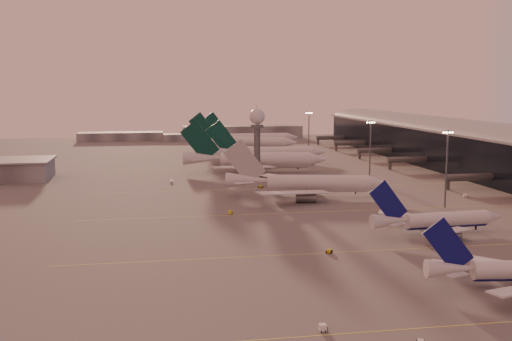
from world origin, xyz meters
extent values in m
plane|color=#5D5A5A|center=(0.00, 0.00, 0.00)|extent=(700.00, 700.00, 0.00)
cube|color=#D7D14C|center=(30.00, 10.00, 0.01)|extent=(180.00, 0.25, 0.02)
cube|color=#D7D14C|center=(30.00, 55.00, 0.01)|extent=(180.00, 0.25, 0.02)
cube|color=#D7D14C|center=(30.00, 100.00, 0.01)|extent=(180.00, 0.25, 0.02)
cube|color=#D7D14C|center=(30.00, 150.00, 0.01)|extent=(180.00, 0.25, 0.02)
cube|color=black|center=(108.00, 110.00, 9.00)|extent=(36.00, 360.00, 18.00)
cylinder|color=gray|center=(108.00, 110.00, 18.00)|extent=(10.08, 360.00, 10.08)
cube|color=gray|center=(108.00, 110.00, 18.20)|extent=(40.00, 362.00, 0.80)
cylinder|color=#4F5256|center=(82.00, 86.00, 4.50)|extent=(22.00, 2.80, 2.80)
cube|color=#4F5256|center=(72.00, 86.00, 2.20)|extent=(1.20, 1.20, 4.40)
cylinder|color=#4F5256|center=(82.00, 142.00, 4.50)|extent=(22.00, 2.80, 2.80)
cube|color=#4F5256|center=(72.00, 142.00, 2.20)|extent=(1.20, 1.20, 4.40)
cylinder|color=#4F5256|center=(82.00, 184.00, 4.50)|extent=(22.00, 2.80, 2.80)
cube|color=#4F5256|center=(72.00, 184.00, 2.20)|extent=(1.20, 1.20, 4.40)
cylinder|color=#4F5256|center=(82.00, 226.00, 4.50)|extent=(22.00, 2.80, 2.80)
cube|color=#4F5256|center=(72.00, 226.00, 2.20)|extent=(1.20, 1.20, 4.40)
cylinder|color=#4F5256|center=(82.00, 266.00, 4.50)|extent=(22.00, 2.80, 2.80)
cube|color=#4F5256|center=(72.00, 266.00, 2.20)|extent=(1.20, 1.20, 4.40)
cylinder|color=#4F5256|center=(5.00, 120.00, 11.00)|extent=(2.60, 2.60, 22.00)
cylinder|color=#4F5256|center=(5.00, 120.00, 22.50)|extent=(5.20, 5.20, 1.20)
sphere|color=silver|center=(5.00, 120.00, 26.40)|extent=(6.40, 6.40, 6.40)
cylinder|color=#4F5256|center=(5.00, 120.00, 30.10)|extent=(0.16, 0.16, 2.00)
cylinder|color=#4F5256|center=(55.00, 55.00, 12.50)|extent=(0.56, 0.56, 25.00)
cube|color=#4F5256|center=(55.00, 55.00, 24.50)|extent=(3.60, 0.25, 0.25)
sphere|color=#FFEABF|center=(53.50, 55.00, 24.10)|extent=(0.56, 0.56, 0.56)
sphere|color=#FFEABF|center=(54.50, 55.00, 24.10)|extent=(0.56, 0.56, 0.56)
sphere|color=#FFEABF|center=(55.50, 55.00, 24.10)|extent=(0.56, 0.56, 0.56)
sphere|color=#FFEABF|center=(56.50, 55.00, 24.10)|extent=(0.56, 0.56, 0.56)
cylinder|color=#4F5256|center=(50.00, 110.00, 12.50)|extent=(0.56, 0.56, 25.00)
cube|color=#4F5256|center=(50.00, 110.00, 24.50)|extent=(3.60, 0.25, 0.25)
sphere|color=#FFEABF|center=(48.50, 110.00, 24.10)|extent=(0.56, 0.56, 0.56)
sphere|color=#FFEABF|center=(49.50, 110.00, 24.10)|extent=(0.56, 0.56, 0.56)
sphere|color=#FFEABF|center=(50.50, 110.00, 24.10)|extent=(0.56, 0.56, 0.56)
sphere|color=#FFEABF|center=(51.50, 110.00, 24.10)|extent=(0.56, 0.56, 0.56)
cylinder|color=#4F5256|center=(48.00, 200.00, 12.50)|extent=(0.56, 0.56, 25.00)
cube|color=#4F5256|center=(48.00, 200.00, 24.50)|extent=(3.60, 0.25, 0.25)
sphere|color=#FFEABF|center=(46.50, 200.00, 24.10)|extent=(0.56, 0.56, 0.56)
sphere|color=#FFEABF|center=(47.50, 200.00, 24.10)|extent=(0.56, 0.56, 0.56)
sphere|color=#FFEABF|center=(48.50, 200.00, 24.10)|extent=(0.56, 0.56, 0.56)
sphere|color=#FFEABF|center=(49.50, 200.00, 24.10)|extent=(0.56, 0.56, 0.56)
cube|color=slate|center=(-60.00, 320.00, 3.00)|extent=(60.00, 18.00, 6.00)
cube|color=slate|center=(30.00, 330.00, 4.50)|extent=(90.00, 20.00, 9.00)
cube|color=slate|center=(-10.00, 310.00, 2.50)|extent=(40.00, 15.00, 5.00)
cone|color=silver|center=(18.39, -17.96, 3.47)|extent=(9.50, 4.89, 3.68)
cube|color=silver|center=(29.59, -10.36, 2.36)|extent=(14.81, 12.12, 1.16)
cylinder|color=slate|center=(31.90, -12.84, 0.68)|extent=(4.48, 2.95, 2.40)
cube|color=slate|center=(31.90, -12.84, 1.72)|extent=(0.32, 0.28, 1.47)
cube|color=#0B0D60|center=(17.94, -17.90, 8.02)|extent=(10.06, 1.72, 10.98)
cube|color=silver|center=(17.85, -22.11, 3.56)|extent=(4.47, 2.80, 0.24)
cube|color=silver|center=(19.00, -13.81, 3.56)|extent=(4.35, 3.64, 0.24)
cylinder|color=silver|center=(38.91, 22.83, 3.21)|extent=(23.33, 5.40, 3.94)
cylinder|color=#0B0D60|center=(38.91, 22.83, 2.33)|extent=(22.80, 4.27, 2.83)
cone|color=silver|center=(52.68, 23.71, 3.21)|extent=(4.72, 4.21, 3.94)
cone|color=silver|center=(22.53, 21.78, 3.70)|extent=(9.93, 4.55, 3.94)
cube|color=silver|center=(33.86, 12.80, 2.52)|extent=(16.27, 12.08, 1.24)
cylinder|color=slate|center=(36.52, 15.26, 0.73)|extent=(4.63, 2.84, 2.56)
cube|color=slate|center=(36.52, 15.26, 1.83)|extent=(0.33, 0.28, 1.57)
cube|color=silver|center=(32.62, 32.13, 2.52)|extent=(16.84, 10.43, 1.24)
cylinder|color=slate|center=(35.58, 30.03, 0.73)|extent=(4.63, 2.84, 2.56)
cube|color=slate|center=(35.58, 30.03, 1.83)|extent=(0.33, 0.28, 1.57)
cube|color=#0B0D60|center=(22.04, 21.75, 8.57)|extent=(10.81, 1.05, 11.73)
cube|color=silver|center=(22.85, 17.31, 3.80)|extent=(4.72, 3.67, 0.26)
cube|color=silver|center=(22.28, 26.25, 3.80)|extent=(4.78, 3.25, 0.26)
cylinder|color=black|center=(47.68, 23.39, 0.52)|extent=(0.52, 0.52, 1.04)
cylinder|color=black|center=(36.90, 24.98, 0.57)|extent=(1.17, 0.59, 1.14)
cylinder|color=black|center=(37.19, 20.43, 0.57)|extent=(1.17, 0.59, 1.14)
cylinder|color=silver|center=(19.68, 80.19, 3.82)|extent=(35.57, 13.15, 5.50)
cylinder|color=silver|center=(19.68, 80.19, 2.58)|extent=(34.54, 11.50, 3.96)
cone|color=silver|center=(40.18, 75.54, 3.82)|extent=(7.86, 6.87, 5.50)
cone|color=silver|center=(-4.69, 85.71, 4.50)|extent=(15.62, 8.63, 5.50)
cube|color=silver|center=(8.07, 67.80, 2.85)|extent=(25.93, 12.29, 1.63)
cylinder|color=slate|center=(12.99, 70.24, 0.62)|extent=(7.44, 5.00, 3.58)
cube|color=slate|center=(12.99, 70.24, 1.89)|extent=(0.31, 0.28, 2.20)
cube|color=silver|center=(14.54, 96.37, 2.85)|extent=(22.97, 20.95, 1.63)
cylinder|color=slate|center=(17.93, 92.05, 0.62)|extent=(7.44, 5.00, 3.58)
cube|color=slate|center=(17.93, 92.05, 1.89)|extent=(0.31, 0.28, 2.20)
cube|color=#A1A4A9|center=(-5.41, 85.88, 11.01)|extent=(14.95, 3.68, 16.33)
cube|color=silver|center=(-6.49, 79.13, 4.64)|extent=(7.22, 4.05, 0.22)
cube|color=silver|center=(-3.47, 92.43, 4.64)|extent=(6.92, 6.26, 0.22)
cylinder|color=black|center=(32.74, 77.23, 0.44)|extent=(0.44, 0.44, 0.89)
cylinder|color=black|center=(17.35, 82.72, 0.49)|extent=(1.05, 0.65, 0.98)
cylinder|color=black|center=(16.48, 78.91, 0.49)|extent=(1.05, 0.65, 0.98)
cylinder|color=silver|center=(12.44, 142.82, 4.55)|extent=(40.42, 12.13, 6.44)
cylinder|color=silver|center=(12.44, 142.82, 3.10)|extent=(39.37, 10.23, 4.63)
cone|color=silver|center=(36.00, 139.38, 4.55)|extent=(8.57, 7.48, 6.44)
cone|color=silver|center=(-15.59, 146.90, 5.35)|extent=(17.49, 8.78, 6.44)
cube|color=silver|center=(0.29, 127.63, 3.42)|extent=(29.54, 16.09, 1.91)
cylinder|color=slate|center=(5.69, 130.85, 0.78)|extent=(8.25, 5.25, 4.18)
cube|color=slate|center=(5.69, 130.85, 2.30)|extent=(0.37, 0.32, 2.57)
cube|color=silver|center=(5.13, 160.84, 3.42)|extent=(27.32, 22.56, 1.91)
cylinder|color=slate|center=(9.39, 156.21, 0.78)|extent=(8.25, 5.25, 4.18)
cube|color=slate|center=(9.39, 156.21, 2.30)|extent=(0.37, 0.32, 2.57)
cube|color=#06322B|center=(-16.41, 147.02, 13.04)|extent=(17.58, 2.94, 19.05)
cube|color=silver|center=(-16.98, 139.30, 5.52)|extent=(8.24, 5.11, 0.28)
cube|color=silver|center=(-14.75, 154.59, 5.52)|extent=(8.01, 6.74, 0.28)
cylinder|color=black|center=(27.44, 140.63, 0.55)|extent=(0.55, 0.55, 1.11)
cylinder|color=black|center=(9.61, 145.70, 0.61)|extent=(1.29, 0.73, 1.22)
cylinder|color=black|center=(8.90, 140.86, 0.61)|extent=(1.29, 0.73, 1.22)
cylinder|color=silver|center=(23.97, 174.67, 4.21)|extent=(37.22, 7.98, 5.96)
cylinder|color=silver|center=(23.97, 174.67, 2.87)|extent=(36.39, 6.27, 4.29)
cone|color=silver|center=(45.99, 173.47, 4.21)|extent=(7.47, 6.34, 5.96)
cone|color=silver|center=(-2.21, 176.11, 4.96)|extent=(15.80, 6.80, 5.96)
cube|color=silver|center=(14.03, 159.66, 3.17)|extent=(26.95, 16.92, 1.76)
cylinder|color=slate|center=(18.75, 163.08, 0.72)|extent=(7.35, 4.26, 3.87)
cube|color=slate|center=(18.75, 163.08, 2.13)|extent=(0.32, 0.27, 2.38)
cube|color=silver|center=(15.73, 190.69, 3.17)|extent=(26.17, 19.19, 1.76)
cylinder|color=slate|center=(20.05, 186.77, 0.72)|extent=(7.35, 4.26, 3.87)
cube|color=slate|center=(20.05, 186.77, 2.13)|extent=(0.32, 0.27, 2.38)
cube|color=#06322B|center=(-2.98, 176.15, 12.07)|extent=(16.39, 1.26, 17.63)
cube|color=silver|center=(-2.86, 168.98, 5.11)|extent=(7.63, 5.25, 0.26)
cube|color=silver|center=(-2.08, 183.27, 5.11)|extent=(7.55, 5.82, 0.26)
cylinder|color=black|center=(37.99, 173.90, 0.51)|extent=(0.51, 0.51, 1.03)
cylinder|color=black|center=(21.12, 177.09, 0.57)|extent=(1.16, 0.57, 1.13)
cylinder|color=black|center=(20.87, 172.58, 0.57)|extent=(1.16, 0.57, 1.13)
cylinder|color=silver|center=(20.19, 229.40, 4.49)|extent=(39.61, 16.82, 6.35)
cylinder|color=silver|center=(20.19, 229.40, 3.06)|extent=(38.37, 14.89, 4.57)
cone|color=silver|center=(42.80, 223.01, 4.49)|extent=(9.06, 8.18, 6.35)
cone|color=silver|center=(-6.69, 237.00, 5.28)|extent=(17.61, 10.60, 6.35)
cube|color=silver|center=(6.36, 216.11, 3.38)|extent=(29.34, 12.52, 1.88)
cylinder|color=slate|center=(12.06, 218.56, 0.77)|extent=(8.46, 6.04, 4.13)
cube|color=slate|center=(12.06, 218.56, 2.27)|extent=(0.39, 0.35, 2.54)
cube|color=silver|center=(15.36, 247.98, 3.38)|extent=(25.22, 24.56, 1.88)
cylinder|color=slate|center=(18.94, 242.90, 0.77)|extent=(8.46, 6.04, 4.13)
cube|color=slate|center=(18.94, 242.90, 2.27)|extent=(0.39, 0.35, 2.54)
cube|color=#06322B|center=(-7.49, 237.23, 12.86)|extent=(16.91, 5.12, 18.79)
cube|color=silver|center=(-9.03, 229.75, 5.44)|extent=(8.01, 4.16, 0.27)
cube|color=silver|center=(-4.89, 244.41, 5.44)|extent=(7.59, 7.21, 0.27)
cylinder|color=black|center=(34.59, 225.33, 0.55)|extent=(0.55, 0.55, 1.09)
cylinder|color=black|center=(17.79, 232.59, 0.60)|extent=(1.31, 0.85, 1.20)
cylinder|color=black|center=(16.48, 227.95, 0.60)|extent=(1.31, 0.85, 1.20)
cylinder|color=silver|center=(30.06, 259.85, 4.34)|extent=(38.27, 7.22, 6.15)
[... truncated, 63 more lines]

